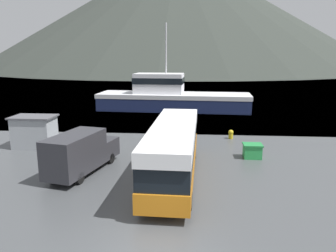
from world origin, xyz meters
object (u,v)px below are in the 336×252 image
delivery_van (81,152)px  dock_kiosk (35,132)px  fishing_boat (171,97)px  tour_bus (174,149)px  storage_bin (252,151)px

delivery_van → dock_kiosk: delivery_van is taller
fishing_boat → delivery_van: bearing=-5.4°
tour_bus → storage_bin: bearing=40.5°
storage_bin → dock_kiosk: dock_kiosk is taller
storage_bin → dock_kiosk: 17.07m
delivery_van → storage_bin: size_ratio=4.79×
tour_bus → dock_kiosk: 12.98m
fishing_boat → storage_bin: (7.42, -20.50, -1.27)m
fishing_boat → dock_kiosk: 21.29m
tour_bus → fishing_boat: (-1.99, 24.90, -0.06)m
storage_bin → dock_kiosk: (-16.99, 1.49, 0.76)m
tour_bus → delivery_van: 5.86m
tour_bus → delivery_van: tour_bus is taller
delivery_van → storage_bin: delivery_van is taller
tour_bus → storage_bin: 7.11m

